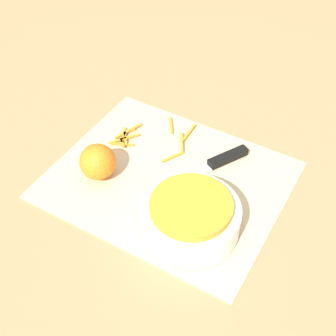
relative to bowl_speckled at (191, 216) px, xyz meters
name	(u,v)px	position (x,y,z in m)	size (l,w,h in m)	color
ground_plane	(168,180)	(0.10, -0.09, -0.04)	(4.00, 4.00, 0.00)	#9E754C
cutting_board	(168,179)	(0.10, -0.09, -0.04)	(0.46, 0.38, 0.01)	#CCB284
bowl_speckled	(191,216)	(0.00, 0.00, 0.00)	(0.18, 0.18, 0.07)	silver
knife	(215,163)	(0.03, -0.17, -0.03)	(0.14, 0.23, 0.02)	black
orange_left	(98,162)	(0.23, -0.03, 0.00)	(0.07, 0.07, 0.07)	orange
peel_pile	(146,137)	(0.20, -0.17, -0.03)	(0.16, 0.15, 0.01)	orange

